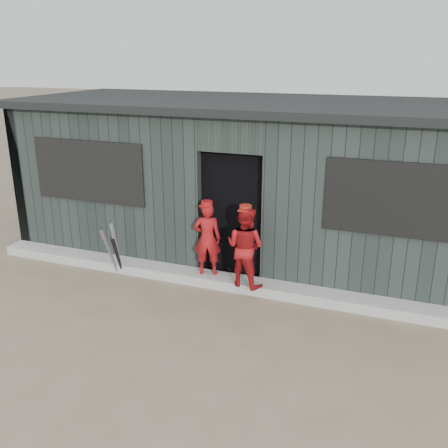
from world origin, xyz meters
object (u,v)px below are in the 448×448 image
at_px(player_grey_back, 257,234).
at_px(dugout, 259,179).
at_px(player_red_right, 245,247).
at_px(bat_right, 118,257).
at_px(player_red_left, 207,239).
at_px(bat_left, 116,248).
at_px(bat_mid, 110,252).

xyz_separation_m(player_grey_back, dugout, (-0.31, 1.07, 0.62)).
bearing_deg(player_red_right, bat_right, 15.37).
bearing_deg(player_grey_back, player_red_left, 56.46).
relative_size(bat_left, player_red_left, 0.77).
xyz_separation_m(player_red_left, dugout, (0.29, 1.65, 0.57)).
distance_m(bat_right, player_red_right, 2.10).
distance_m(bat_left, player_red_right, 2.17).
distance_m(player_red_left, dugout, 1.77).
bearing_deg(player_red_right, bat_mid, 15.49).
bearing_deg(bat_mid, player_grey_back, 22.62).
bearing_deg(bat_left, bat_mid, -109.09).
bearing_deg(bat_right, player_red_right, 3.16).
distance_m(player_red_right, player_grey_back, 0.77).
xyz_separation_m(bat_mid, player_red_right, (2.19, 0.13, 0.34)).
relative_size(bat_mid, player_red_left, 0.72).
bearing_deg(player_grey_back, player_red_right, 106.58).
distance_m(bat_left, bat_mid, 0.14).
bearing_deg(bat_left, bat_right, -52.64).
relative_size(player_red_right, dugout, 0.14).
xyz_separation_m(player_red_right, dugout, (-0.37, 1.83, 0.55)).
bearing_deg(bat_right, bat_mid, -174.84).
xyz_separation_m(bat_mid, dugout, (1.82, 1.95, 0.89)).
distance_m(bat_left, bat_right, 0.17).
height_order(player_red_left, dugout, dugout).
bearing_deg(bat_left, player_grey_back, 20.03).
xyz_separation_m(bat_right, player_red_left, (1.40, 0.29, 0.38)).
xyz_separation_m(bat_left, player_grey_back, (2.09, 0.76, 0.24)).
height_order(bat_right, player_red_right, player_red_right).
bearing_deg(bat_left, player_red_right, -0.04).
relative_size(bat_right, player_grey_back, 0.52).
xyz_separation_m(player_red_right, player_grey_back, (-0.06, 0.76, -0.07)).
xyz_separation_m(player_red_left, player_red_right, (0.66, -0.18, 0.03)).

